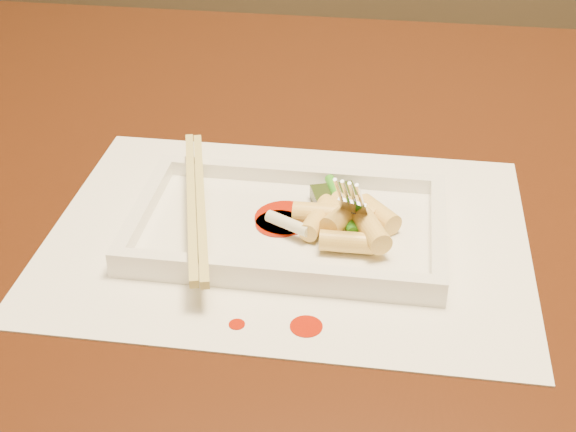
# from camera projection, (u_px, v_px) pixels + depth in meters

# --- Properties ---
(table) EXTENTS (1.40, 0.90, 0.75)m
(table) POSITION_uv_depth(u_px,v_px,m) (327.00, 268.00, 0.81)
(table) COLOR black
(table) RESTS_ON ground
(placemat) EXTENTS (0.40, 0.30, 0.00)m
(placemat) POSITION_uv_depth(u_px,v_px,m) (288.00, 235.00, 0.68)
(placemat) COLOR white
(placemat) RESTS_ON table
(sauce_splatter_a) EXTENTS (0.02, 0.02, 0.00)m
(sauce_splatter_a) POSITION_uv_depth(u_px,v_px,m) (306.00, 326.00, 0.58)
(sauce_splatter_a) COLOR #A31804
(sauce_splatter_a) RESTS_ON placemat
(sauce_splatter_b) EXTENTS (0.01, 0.01, 0.00)m
(sauce_splatter_b) POSITION_uv_depth(u_px,v_px,m) (237.00, 324.00, 0.58)
(sauce_splatter_b) COLOR #A31804
(sauce_splatter_b) RESTS_ON placemat
(plate_base) EXTENTS (0.26, 0.16, 0.01)m
(plate_base) POSITION_uv_depth(u_px,v_px,m) (288.00, 230.00, 0.67)
(plate_base) COLOR white
(plate_base) RESTS_ON placemat
(plate_rim_far) EXTENTS (0.26, 0.01, 0.01)m
(plate_rim_far) POSITION_uv_depth(u_px,v_px,m) (300.00, 175.00, 0.73)
(plate_rim_far) COLOR white
(plate_rim_far) RESTS_ON plate_base
(plate_rim_near) EXTENTS (0.26, 0.01, 0.01)m
(plate_rim_near) POSITION_uv_depth(u_px,v_px,m) (274.00, 272.00, 0.61)
(plate_rim_near) COLOR white
(plate_rim_near) RESTS_ON plate_base
(plate_rim_left) EXTENTS (0.01, 0.14, 0.01)m
(plate_rim_left) POSITION_uv_depth(u_px,v_px,m) (144.00, 207.00, 0.68)
(plate_rim_left) COLOR white
(plate_rim_left) RESTS_ON plate_base
(plate_rim_right) EXTENTS (0.01, 0.14, 0.01)m
(plate_rim_right) POSITION_uv_depth(u_px,v_px,m) (438.00, 231.00, 0.65)
(plate_rim_right) COLOR white
(plate_rim_right) RESTS_ON plate_base
(veg_piece) EXTENTS (0.05, 0.04, 0.01)m
(veg_piece) POSITION_uv_depth(u_px,v_px,m) (334.00, 197.00, 0.70)
(veg_piece) COLOR black
(veg_piece) RESTS_ON plate_base
(scallion_white) EXTENTS (0.04, 0.03, 0.01)m
(scallion_white) POSITION_uv_depth(u_px,v_px,m) (288.00, 223.00, 0.65)
(scallion_white) COLOR #EAEACC
(scallion_white) RESTS_ON plate_base
(scallion_green) EXTENTS (0.04, 0.08, 0.01)m
(scallion_green) POSITION_uv_depth(u_px,v_px,m) (341.00, 204.00, 0.68)
(scallion_green) COLOR #278D16
(scallion_green) RESTS_ON plate_base
(chopstick_a) EXTENTS (0.07, 0.22, 0.01)m
(chopstick_a) POSITION_uv_depth(u_px,v_px,m) (191.00, 201.00, 0.67)
(chopstick_a) COLOR tan
(chopstick_a) RESTS_ON plate_rim_near
(chopstick_b) EXTENTS (0.07, 0.22, 0.01)m
(chopstick_b) POSITION_uv_depth(u_px,v_px,m) (201.00, 202.00, 0.67)
(chopstick_b) COLOR tan
(chopstick_b) RESTS_ON plate_rim_near
(fork) EXTENTS (0.09, 0.10, 0.14)m
(fork) POSITION_uv_depth(u_px,v_px,m) (378.00, 144.00, 0.64)
(fork) COLOR silver
(fork) RESTS_ON plate_base
(sauce_blob_0) EXTENTS (0.04, 0.04, 0.00)m
(sauce_blob_0) POSITION_uv_depth(u_px,v_px,m) (279.00, 224.00, 0.67)
(sauce_blob_0) COLOR #A31804
(sauce_blob_0) RESTS_ON plate_base
(sauce_blob_1) EXTENTS (0.05, 0.05, 0.00)m
(sauce_blob_1) POSITION_uv_depth(u_px,v_px,m) (285.00, 218.00, 0.68)
(sauce_blob_1) COLOR #A31804
(sauce_blob_1) RESTS_ON plate_base
(rice_cake_0) EXTENTS (0.03, 0.05, 0.02)m
(rice_cake_0) POSITION_uv_depth(u_px,v_px,m) (317.00, 220.00, 0.66)
(rice_cake_0) COLOR #F4D871
(rice_cake_0) RESTS_ON plate_base
(rice_cake_1) EXTENTS (0.04, 0.02, 0.02)m
(rice_cake_1) POSITION_uv_depth(u_px,v_px,m) (347.00, 242.00, 0.63)
(rice_cake_1) COLOR #F4D871
(rice_cake_1) RESTS_ON plate_base
(rice_cake_2) EXTENTS (0.04, 0.05, 0.02)m
(rice_cake_2) POSITION_uv_depth(u_px,v_px,m) (344.00, 216.00, 0.65)
(rice_cake_2) COLOR #F4D871
(rice_cake_2) RESTS_ON plate_base
(rice_cake_3) EXTENTS (0.04, 0.04, 0.02)m
(rice_cake_3) POSITION_uv_depth(u_px,v_px,m) (339.00, 213.00, 0.67)
(rice_cake_3) COLOR #F4D871
(rice_cake_3) RESTS_ON plate_base
(rice_cake_4) EXTENTS (0.05, 0.04, 0.02)m
(rice_cake_4) POSITION_uv_depth(u_px,v_px,m) (355.00, 209.00, 0.67)
(rice_cake_4) COLOR #F4D871
(rice_cake_4) RESTS_ON plate_base
(rice_cake_5) EXTENTS (0.03, 0.05, 0.02)m
(rice_cake_5) POSITION_uv_depth(u_px,v_px,m) (372.00, 230.00, 0.64)
(rice_cake_5) COLOR #F4D871
(rice_cake_5) RESTS_ON plate_base
(rice_cake_6) EXTENTS (0.04, 0.02, 0.02)m
(rice_cake_6) POSITION_uv_depth(u_px,v_px,m) (319.00, 214.00, 0.67)
(rice_cake_6) COLOR #F4D871
(rice_cake_6) RESTS_ON plate_base
(rice_cake_7) EXTENTS (0.04, 0.04, 0.02)m
(rice_cake_7) POSITION_uv_depth(u_px,v_px,m) (378.00, 214.00, 0.67)
(rice_cake_7) COLOR #F4D871
(rice_cake_7) RESTS_ON plate_base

